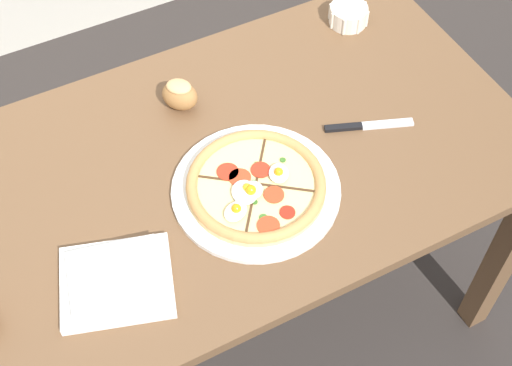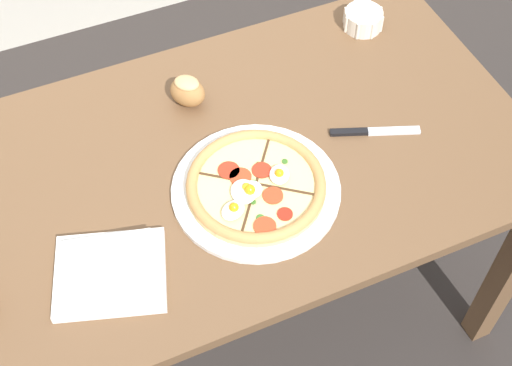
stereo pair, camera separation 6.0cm
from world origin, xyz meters
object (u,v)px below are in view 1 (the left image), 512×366
(dining_table, at_px, (198,199))
(bread_piece_mid, at_px, (180,94))
(pizza, at_px, (256,187))
(napkin_folded, at_px, (116,281))
(knife_main, at_px, (368,126))
(ramekin_bowl, at_px, (348,15))

(dining_table, bearing_deg, bread_piece_mid, 75.08)
(bread_piece_mid, bearing_deg, pizza, -82.14)
(napkin_folded, bearing_deg, dining_table, 36.08)
(pizza, bearing_deg, knife_main, 8.51)
(ramekin_bowl, bearing_deg, pizza, -140.89)
(dining_table, height_order, ramekin_bowl, ramekin_bowl)
(ramekin_bowl, distance_m, napkin_folded, 0.91)
(bread_piece_mid, bearing_deg, napkin_folded, -128.57)
(pizza, distance_m, bread_piece_mid, 0.30)
(dining_table, distance_m, ramekin_bowl, 0.62)
(dining_table, bearing_deg, napkin_folded, -143.92)
(dining_table, xyz_separation_m, knife_main, (0.40, -0.06, 0.10))
(dining_table, bearing_deg, knife_main, -8.22)
(pizza, xyz_separation_m, ramekin_bowl, (0.46, 0.37, 0.01))
(dining_table, xyz_separation_m, bread_piece_mid, (0.05, 0.19, 0.14))
(pizza, relative_size, bread_piece_mid, 3.44)
(ramekin_bowl, relative_size, napkin_folded, 0.40)
(bread_piece_mid, relative_size, knife_main, 0.53)
(bread_piece_mid, bearing_deg, dining_table, -104.92)
(dining_table, relative_size, knife_main, 7.63)
(dining_table, relative_size, napkin_folded, 5.85)
(dining_table, relative_size, pizza, 4.20)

